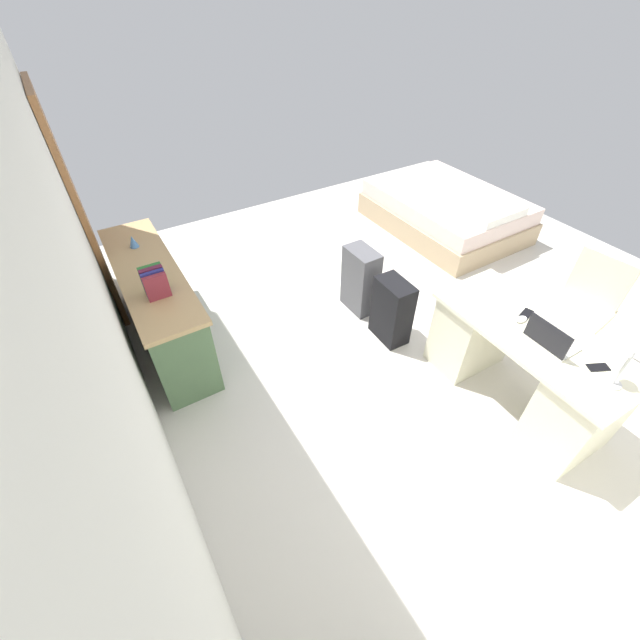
% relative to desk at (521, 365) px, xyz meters
% --- Properties ---
extents(ground_plane, '(6.11, 6.11, 0.00)m').
position_rel_desk_xyz_m(ground_plane, '(1.19, 0.01, -0.38)').
color(ground_plane, beige).
extents(wall_back, '(4.67, 0.10, 2.82)m').
position_rel_desk_xyz_m(wall_back, '(1.19, 2.56, 1.03)').
color(wall_back, silver).
rests_on(wall_back, ground_plane).
extents(door_wooden, '(0.88, 0.05, 2.04)m').
position_rel_desk_xyz_m(door_wooden, '(2.97, 2.48, 0.64)').
color(door_wooden, '#936038').
rests_on(door_wooden, ground_plane).
extents(desk, '(1.45, 0.69, 0.73)m').
position_rel_desk_xyz_m(desk, '(0.00, 0.00, 0.00)').
color(desk, beige).
rests_on(desk, ground_plane).
extents(office_chair, '(0.52, 0.52, 0.94)m').
position_rel_desk_xyz_m(office_chair, '(0.12, -0.88, 0.04)').
color(office_chair, black).
rests_on(office_chair, ground_plane).
extents(credenza, '(1.80, 0.48, 0.78)m').
position_rel_desk_xyz_m(credenza, '(2.15, 2.18, 0.01)').
color(credenza, '#4C6B47').
rests_on(credenza, ground_plane).
extents(bed, '(1.90, 1.40, 0.58)m').
position_rel_desk_xyz_m(bed, '(2.35, -1.55, -0.14)').
color(bed, tan).
rests_on(bed, ground_plane).
extents(suitcase_black, '(0.37, 0.23, 0.62)m').
position_rel_desk_xyz_m(suitcase_black, '(1.07, 0.38, -0.07)').
color(suitcase_black, black).
rests_on(suitcase_black, ground_plane).
extents(suitcase_spare_grey, '(0.36, 0.22, 0.67)m').
position_rel_desk_xyz_m(suitcase_spare_grey, '(1.58, 0.37, -0.04)').
color(suitcase_spare_grey, '#4C4C51').
rests_on(suitcase_spare_grey, ground_plane).
extents(laptop, '(0.31, 0.23, 0.21)m').
position_rel_desk_xyz_m(laptop, '(-0.12, 0.04, 0.40)').
color(laptop, silver).
rests_on(laptop, desk).
extents(computer_mouse, '(0.06, 0.10, 0.03)m').
position_rel_desk_xyz_m(computer_mouse, '(0.14, -0.00, 0.36)').
color(computer_mouse, white).
rests_on(computer_mouse, desk).
extents(cell_phone_near_laptop, '(0.12, 0.15, 0.01)m').
position_rel_desk_xyz_m(cell_phone_near_laptop, '(-0.43, -0.05, 0.35)').
color(cell_phone_near_laptop, black).
rests_on(cell_phone_near_laptop, desk).
extents(cell_phone_by_mouse, '(0.10, 0.15, 0.01)m').
position_rel_desk_xyz_m(cell_phone_by_mouse, '(0.16, -0.10, 0.35)').
color(cell_phone_by_mouse, black).
rests_on(cell_phone_by_mouse, desk).
extents(desk_lamp, '(0.16, 0.11, 0.34)m').
position_rel_desk_xyz_m(desk_lamp, '(-0.51, 0.01, 0.60)').
color(desk_lamp, silver).
rests_on(desk_lamp, desk).
extents(book_row, '(0.16, 0.17, 0.22)m').
position_rel_desk_xyz_m(book_row, '(1.77, 2.18, 0.51)').
color(book_row, maroon).
rests_on(book_row, credenza).
extents(figurine_small, '(0.08, 0.08, 0.11)m').
position_rel_desk_xyz_m(figurine_small, '(2.57, 2.18, 0.45)').
color(figurine_small, '#4C7FBF').
rests_on(figurine_small, credenza).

